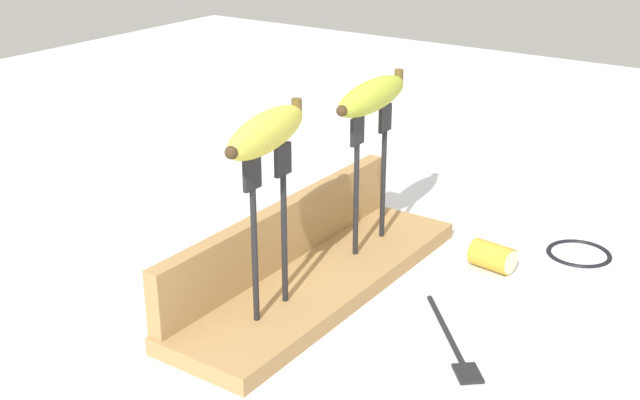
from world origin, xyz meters
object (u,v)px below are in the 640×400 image
Objects in this scene: banana_raised_right at (372,96)px; wire_coil at (579,252)px; banana_chunk_far at (493,257)px; fork_stand_right at (371,167)px; banana_raised_left at (267,132)px; fork_stand_left at (269,218)px; fork_fallen_near at (455,347)px.

banana_raised_right is 0.37m from wire_coil.
fork_stand_right is at bearing 113.67° from banana_chunk_far.
banana_chunk_far is (0.28, -0.15, -0.22)m from banana_raised_left.
fork_stand_right is 0.10m from banana_raised_right.
banana_raised_left is 2.68× the size of banana_chunk_far.
banana_raised_right reaches higher than wire_coil.
fork_stand_left is 2.20× the size of wire_coil.
wire_coil is (0.39, -0.23, -0.23)m from banana_raised_left.
wire_coil is at bearing -6.00° from fork_fallen_near.
banana_chunk_far is at bearing -66.33° from fork_stand_right.
banana_raised_left reaches higher than banana_raised_right.
banana_raised_right is at bearing -175.41° from fork_stand_right.
banana_raised_left is 0.39m from banana_chunk_far.
banana_raised_right is (0.22, 0.00, -0.01)m from banana_raised_left.
banana_raised_right is at bearing 127.31° from wire_coil.
banana_chunk_far is at bearing -66.31° from banana_raised_right.
fork_stand_left is at bearing 149.37° from wire_coil.
fork_stand_left is 0.22m from fork_stand_right.
banana_raised_left is 1.84× the size of wire_coil.
banana_raised_left is 1.08× the size of fork_fallen_near.
fork_stand_left reaches higher than wire_coil.
fork_stand_right is 1.15× the size of banana_raised_left.
fork_stand_right is at bearing 54.64° from fork_fallen_near.
banana_raised_left is 0.32m from fork_fallen_near.
banana_raised_left is at bearing -169.57° from fork_stand_left.
wire_coil is (0.18, -0.23, -0.23)m from banana_raised_right.
banana_raised_right is 1.14× the size of fork_fallen_near.
banana_chunk_far reaches higher than fork_fallen_near.
banana_raised_right is (-0.00, -0.00, 0.10)m from fork_stand_right.
fork_fallen_near is 0.21m from banana_chunk_far.
fork_stand_right is at bearing 4.59° from banana_raised_right.
banana_chunk_far is (0.28, -0.15, -0.12)m from fork_stand_left.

